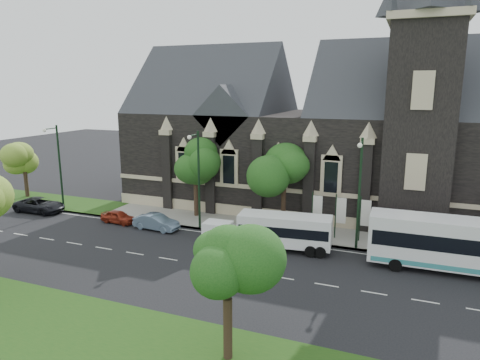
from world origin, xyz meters
The scene contains 19 objects.
ground centered at (0.00, 0.00, 0.00)m, with size 160.00×160.00×0.00m, color black.
sidewalk centered at (0.00, 9.50, 0.07)m, with size 80.00×5.00×0.15m, color gray.
museum centered at (5.12, 18.78, 8.17)m, with size 40.00×17.70×29.90m.
tree_park_east centered at (6.18, -9.32, 4.62)m, with size 3.40×3.40×6.28m.
tree_walk_right centered at (3.21, 10.71, 5.82)m, with size 4.08×4.08×7.80m.
tree_walk_left centered at (-5.80, 10.70, 5.73)m, with size 3.91×3.91×7.64m.
tree_walk_far centered at (-27.82, 10.18, 4.62)m, with size 3.40×3.40×6.28m.
street_lamp_near centered at (10.00, 7.09, 5.11)m, with size 0.36×1.88×9.00m.
street_lamp_mid centered at (-4.00, 7.09, 5.11)m, with size 0.36×1.88×9.00m.
street_lamp_far centered at (-20.00, 7.09, 5.11)m, with size 0.36×1.88×9.00m.
banner_flag_left centered at (6.29, 9.00, 2.38)m, with size 0.90×0.10×4.00m.
banner_flag_center centered at (8.29, 9.00, 2.38)m, with size 0.90×0.10×4.00m.
banner_flag_right centered at (10.29, 9.00, 2.38)m, with size 0.90×0.10×4.00m.
tour_coach centered at (17.65, 5.41, 2.07)m, with size 13.11×3.17×3.81m.
shuttle_bus centered at (4.65, 5.23, 1.64)m, with size 7.54×3.29×2.83m.
box_trailer centered at (-1.00, 4.72, 0.99)m, with size 3.30×1.94×1.75m.
sedan centered at (-7.58, 5.62, 0.71)m, with size 1.51×4.32×1.42m, color slate.
car_far_red centered at (-12.02, 5.97, 0.61)m, with size 1.44×3.57×1.22m, color maroon.
car_far_black centered at (-21.97, 6.03, 0.75)m, with size 2.48×5.39×1.50m, color black.
Camera 1 is at (13.35, -26.50, 12.77)m, focal length 32.27 mm.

